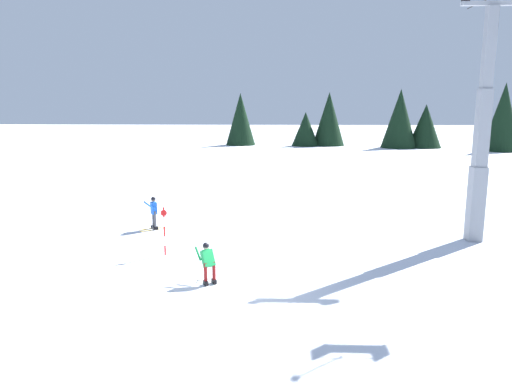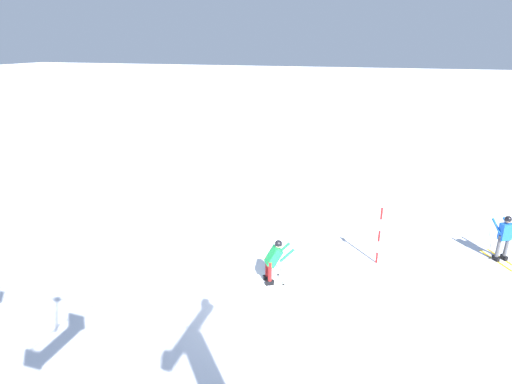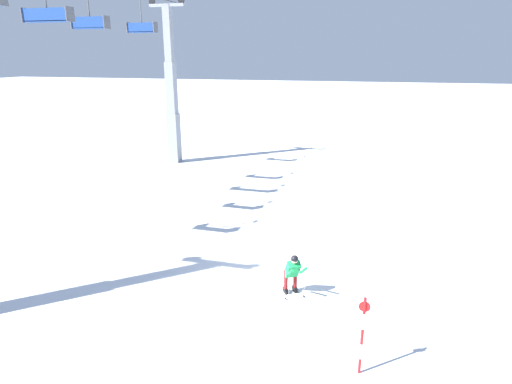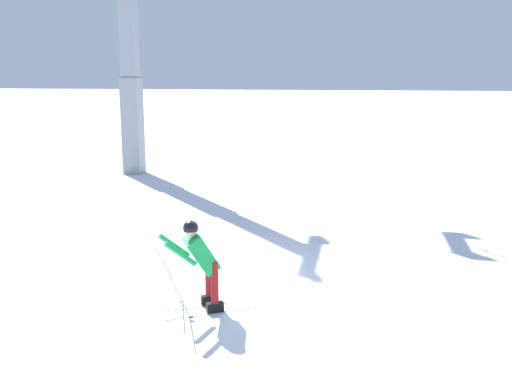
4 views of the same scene
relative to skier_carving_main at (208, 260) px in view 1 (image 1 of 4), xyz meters
The scene contains 6 objects.
ground_plane 1.57m from the skier_carving_main, 96.35° to the left, with size 260.00×260.00×0.00m, color white.
skier_carving_main is the anchor object (origin of this frame).
lift_tower_near 14.30m from the skier_carving_main, 116.71° to the left, with size 0.69×2.90×11.56m.
trail_marker_pole 4.06m from the skier_carving_main, 144.03° to the right, with size 0.07×0.28×2.18m.
skier_distant_uphill 8.62m from the skier_carving_main, 152.57° to the right, with size 1.18×1.65×1.80m.
tree_line_ridge 59.37m from the skier_carving_main, 162.92° to the left, with size 13.25×42.04×9.43m.
Camera 1 is at (17.20, 1.22, 6.69)m, focal length 33.68 mm.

